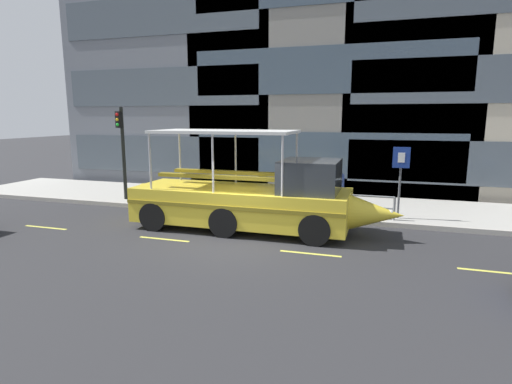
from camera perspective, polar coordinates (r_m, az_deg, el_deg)
The scene contains 9 objects.
ground_plane at distance 13.38m, azimuth -2.17°, elevation -6.66°, with size 120.00×120.00×0.00m, color #2B2B2D.
sidewalk at distance 18.56m, azimuth 3.60°, elevation -1.52°, with size 32.00×4.80×0.18m, color #A8A59E.
curb_edge at distance 16.21m, azimuth 1.50°, elevation -3.27°, with size 32.00×0.18×0.18m, color #B2ADA3.
lane_centreline at distance 12.77m, azimuth -3.19°, elevation -7.50°, with size 25.80×0.12×0.01m.
curb_guardrail at distance 16.51m, azimuth 0.33°, elevation -0.61°, with size 10.51×0.09×0.88m.
traffic_light_pole at distance 19.52m, azimuth -18.12°, elevation 6.33°, with size 0.24×0.46×4.17m.
parking_sign at distance 15.97m, azimuth 19.46°, elevation 2.85°, with size 0.60×0.12×2.66m.
duck_tour_boat at distance 14.23m, azimuth -0.11°, elevation -1.04°, with size 9.40×2.53×3.47m.
pedestrian_near_bow at distance 16.68m, azimuth 11.42°, elevation 1.00°, with size 0.40×0.37×1.78m.
Camera 1 is at (4.29, -12.04, 3.94)m, focal length 28.77 mm.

